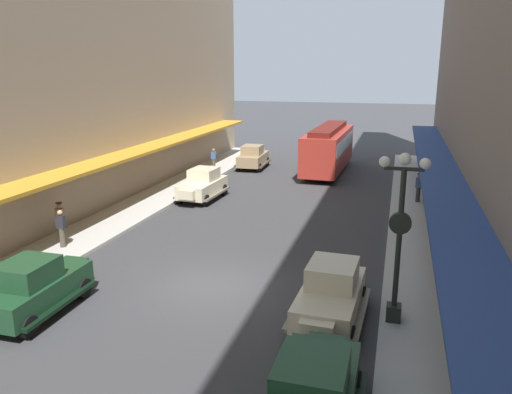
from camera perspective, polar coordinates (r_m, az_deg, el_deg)
The scene contains 15 objects.
ground_plane at distance 18.43m, azimuth -5.22°, elevation -9.95°, with size 200.00×200.00×0.00m, color #38383A.
sidewalk_left at distance 22.08m, azimuth -23.83°, elevation -6.75°, with size 3.00×60.00×0.15m, color #B7B5AD.
sidewalk_right at distance 17.38m, azimuth 19.09°, elevation -12.05°, with size 3.00×60.00×0.15m, color #B7B5AD.
parked_car_0 at distance 17.50m, azimuth -24.00°, elevation -9.22°, with size 2.19×4.28×1.84m.
parked_car_1 at distance 15.74m, azimuth 8.51°, elevation -10.73°, with size 2.27×4.31×1.84m.
parked_car_2 at distance 29.84m, azimuth -6.10°, elevation 1.50°, with size 2.29×4.31×1.84m.
parked_car_3 at distance 38.98m, azimuth -0.34°, elevation 4.65°, with size 2.27×4.31×1.84m.
parked_car_4 at distance 11.43m, azimuth 6.47°, elevation -21.27°, with size 2.14×4.26×1.84m.
streetcar at distance 37.81m, azimuth 8.23°, elevation 5.66°, with size 2.72×9.65×3.46m.
lamp_post_with_clock at distance 15.18m, azimuth 16.04°, elevation -3.82°, with size 1.42×0.44×5.16m.
fire_hydrant at distance 19.86m, azimuth -24.87°, elevation -7.71°, with size 0.24×0.24×0.82m.
pedestrian_0 at distance 22.91m, azimuth -21.29°, elevation -3.33°, with size 0.36×0.24×1.64m.
pedestrian_1 at distance 24.07m, azimuth -21.39°, elevation -2.44°, with size 0.36×0.28×1.67m.
pedestrian_2 at distance 37.69m, azimuth -4.84°, elevation 4.32°, with size 0.36×0.24×1.64m.
pedestrian_3 at distance 30.03m, azimuth 18.04°, elevation 1.08°, with size 0.36×0.28×1.67m.
Camera 1 is at (6.18, -15.61, 7.61)m, focal length 35.11 mm.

